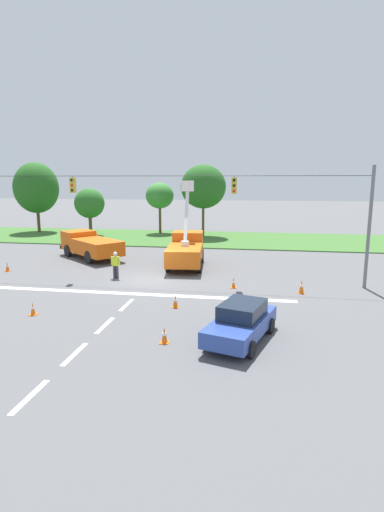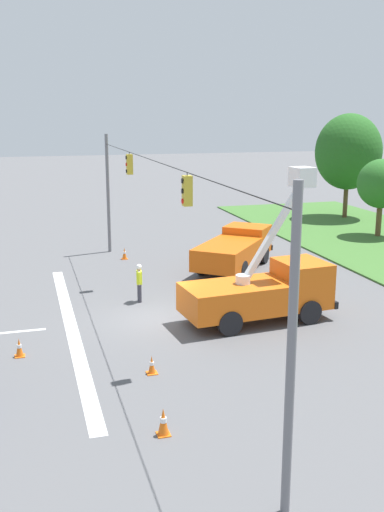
% 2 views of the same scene
% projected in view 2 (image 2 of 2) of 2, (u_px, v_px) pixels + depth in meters
% --- Properties ---
extents(ground_plane, '(200.00, 200.00, 0.00)m').
position_uv_depth(ground_plane, '(155.00, 319.00, 25.12)').
color(ground_plane, '#565659').
extents(lane_markings, '(17.60, 15.25, 0.01)m').
position_uv_depth(lane_markings, '(33.00, 330.00, 23.80)').
color(lane_markings, silver).
rests_on(lane_markings, ground).
extents(signal_gantry, '(26.20, 0.33, 7.20)m').
position_uv_depth(signal_gantry, '(153.00, 219.00, 24.15)').
color(signal_gantry, slate).
rests_on(signal_gantry, ground).
extents(tree_far_west, '(5.21, 5.28, 8.39)m').
position_uv_depth(tree_far_west, '(348.00, 152.00, 47.69)').
color(tree_far_west, brown).
rests_on(tree_far_west, ground).
extents(tree_west, '(3.39, 3.24, 5.40)m').
position_uv_depth(tree_west, '(381.00, 184.00, 40.74)').
color(tree_west, brown).
rests_on(tree_west, ground).
extents(utility_truck_bucket_lift, '(2.99, 6.50, 6.30)m').
position_uv_depth(utility_truck_bucket_lift, '(264.00, 289.00, 24.67)').
color(utility_truck_bucket_lift, orange).
rests_on(utility_truck_bucket_lift, ground).
extents(utility_truck_support_near, '(6.71, 6.16, 2.06)m').
position_uv_depth(utility_truck_support_near, '(235.00, 249.00, 33.00)').
color(utility_truck_support_near, '#D6560F').
rests_on(utility_truck_support_near, ground).
extents(road_worker, '(0.65, 0.29, 1.77)m').
position_uv_depth(road_worker, '(139.00, 281.00, 27.18)').
color(road_worker, '#383842').
rests_on(road_worker, ground).
extents(traffic_cone_foreground_left, '(0.36, 0.36, 0.68)m').
position_uv_depth(traffic_cone_foreground_left, '(19.00, 348.00, 21.17)').
color(traffic_cone_foreground_left, orange).
rests_on(traffic_cone_foreground_left, ground).
extents(traffic_cone_foreground_right, '(0.36, 0.36, 0.78)m').
position_uv_depth(traffic_cone_foreground_right, '(163.00, 422.00, 15.99)').
color(traffic_cone_foreground_right, orange).
rests_on(traffic_cone_foreground_right, ground).
extents(traffic_cone_mid_left, '(0.36, 0.36, 0.62)m').
position_uv_depth(traffic_cone_mid_left, '(152.00, 365.00, 19.79)').
color(traffic_cone_mid_left, orange).
rests_on(traffic_cone_mid_left, ground).
extents(traffic_cone_mid_right, '(0.36, 0.36, 0.69)m').
position_uv_depth(traffic_cone_mid_right, '(124.00, 254.00, 35.27)').
color(traffic_cone_mid_right, orange).
rests_on(traffic_cone_mid_right, ground).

